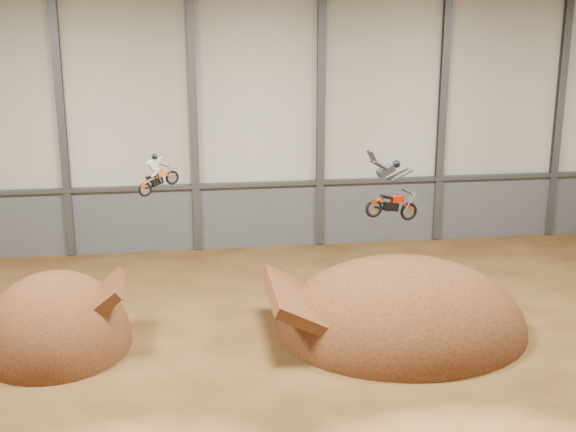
# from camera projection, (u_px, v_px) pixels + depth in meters

# --- Properties ---
(floor) EXTENTS (40.00, 40.00, 0.00)m
(floor) POSITION_uv_depth(u_px,v_px,m) (299.00, 371.00, 29.79)
(floor) COLOR #442A12
(floor) RESTS_ON ground
(back_wall) EXTENTS (40.00, 0.10, 14.00)m
(back_wall) POSITION_uv_depth(u_px,v_px,m) (257.00, 119.00, 42.11)
(back_wall) COLOR beige
(back_wall) RESTS_ON ground
(lower_band_back) EXTENTS (39.80, 0.18, 3.50)m
(lower_band_back) POSITION_uv_depth(u_px,v_px,m) (259.00, 216.00, 43.48)
(lower_band_back) COLOR #53545A
(lower_band_back) RESTS_ON ground
(steel_rail) EXTENTS (39.80, 0.35, 0.20)m
(steel_rail) POSITION_uv_depth(u_px,v_px,m) (259.00, 184.00, 42.83)
(steel_rail) COLOR #47494F
(steel_rail) RESTS_ON lower_band_back
(steel_column_1) EXTENTS (0.40, 0.36, 13.90)m
(steel_column_1) POSITION_uv_depth(u_px,v_px,m) (62.00, 124.00, 40.62)
(steel_column_1) COLOR #47494F
(steel_column_1) RESTS_ON ground
(steel_column_2) EXTENTS (0.40, 0.36, 13.90)m
(steel_column_2) POSITION_uv_depth(u_px,v_px,m) (194.00, 121.00, 41.49)
(steel_column_2) COLOR #47494F
(steel_column_2) RESTS_ON ground
(steel_column_3) EXTENTS (0.40, 0.36, 13.90)m
(steel_column_3) POSITION_uv_depth(u_px,v_px,m) (321.00, 119.00, 42.36)
(steel_column_3) COLOR #47494F
(steel_column_3) RESTS_ON ground
(steel_column_4) EXTENTS (0.40, 0.36, 13.90)m
(steel_column_4) POSITION_uv_depth(u_px,v_px,m) (442.00, 116.00, 43.22)
(steel_column_4) COLOR #47494F
(steel_column_4) RESTS_ON ground
(steel_column_5) EXTENTS (0.40, 0.36, 13.90)m
(steel_column_5) POSITION_uv_depth(u_px,v_px,m) (559.00, 113.00, 44.09)
(steel_column_5) COLOR #47494F
(steel_column_5) RESTS_ON ground
(takeoff_ramp) EXTENTS (5.94, 6.85, 5.94)m
(takeoff_ramp) POSITION_uv_depth(u_px,v_px,m) (57.00, 346.00, 31.88)
(takeoff_ramp) COLOR #3C1E0F
(takeoff_ramp) RESTS_ON ground
(landing_ramp) EXTENTS (10.37, 9.17, 5.98)m
(landing_ramp) POSITION_uv_depth(u_px,v_px,m) (401.00, 331.00, 33.27)
(landing_ramp) COLOR #3C1E0F
(landing_ramp) RESTS_ON ground
(fmx_rider_a) EXTENTS (2.33, 1.71, 2.13)m
(fmx_rider_a) POSITION_uv_depth(u_px,v_px,m) (160.00, 170.00, 33.14)
(fmx_rider_a) COLOR #BF5705
(fmx_rider_b) EXTENTS (3.76, 1.73, 3.27)m
(fmx_rider_b) POSITION_uv_depth(u_px,v_px,m) (391.00, 187.00, 32.78)
(fmx_rider_b) COLOR #B51D00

